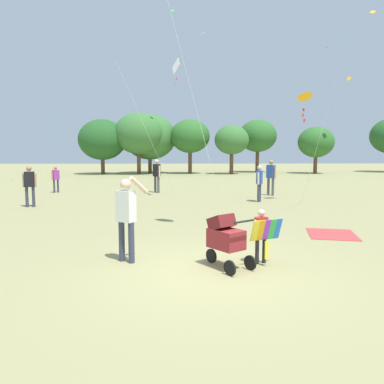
{
  "coord_description": "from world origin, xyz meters",
  "views": [
    {
      "loc": [
        -0.54,
        -6.71,
        2.2
      ],
      "look_at": [
        -0.34,
        1.6,
        1.3
      ],
      "focal_mm": 35.47,
      "sensor_mm": 36.0,
      "label": 1
    }
  ],
  "objects_px": {
    "person_sitting_far": "(271,174)",
    "person_kid_running": "(56,177)",
    "person_adult_flyer": "(126,212)",
    "stroller": "(225,236)",
    "person_back_turned": "(259,180)",
    "picnic_blanket": "(332,234)",
    "kite_green_novelty": "(305,98)",
    "kite_orange_delta": "(174,72)",
    "child_with_butterfly_kite": "(262,232)",
    "person_red_shirt": "(157,173)",
    "person_couple_left": "(30,183)"
  },
  "relations": [
    {
      "from": "kite_orange_delta",
      "to": "person_red_shirt",
      "type": "bearing_deg",
      "value": 109.81
    },
    {
      "from": "person_red_shirt",
      "to": "person_sitting_far",
      "type": "relative_size",
      "value": 1.0
    },
    {
      "from": "kite_green_novelty",
      "to": "stroller",
      "type": "bearing_deg",
      "value": -115.41
    },
    {
      "from": "kite_orange_delta",
      "to": "person_sitting_far",
      "type": "xyz_separation_m",
      "value": [
        4.76,
        1.34,
        -4.63
      ]
    },
    {
      "from": "stroller",
      "to": "person_adult_flyer",
      "type": "bearing_deg",
      "value": 167.36
    },
    {
      "from": "person_adult_flyer",
      "to": "picnic_blanket",
      "type": "height_order",
      "value": "person_adult_flyer"
    },
    {
      "from": "person_adult_flyer",
      "to": "person_couple_left",
      "type": "relative_size",
      "value": 1.07
    },
    {
      "from": "kite_green_novelty",
      "to": "person_sitting_far",
      "type": "relative_size",
      "value": 2.64
    },
    {
      "from": "kite_green_novelty",
      "to": "person_red_shirt",
      "type": "height_order",
      "value": "kite_green_novelty"
    },
    {
      "from": "person_adult_flyer",
      "to": "kite_orange_delta",
      "type": "xyz_separation_m",
      "value": [
        0.72,
        9.89,
        4.68
      ]
    },
    {
      "from": "kite_green_novelty",
      "to": "person_sitting_far",
      "type": "xyz_separation_m",
      "value": [
        -0.78,
        2.53,
        -3.38
      ]
    },
    {
      "from": "person_adult_flyer",
      "to": "person_red_shirt",
      "type": "xyz_separation_m",
      "value": [
        -0.27,
        12.63,
        0.04
      ]
    },
    {
      "from": "kite_green_novelty",
      "to": "picnic_blanket",
      "type": "bearing_deg",
      "value": -100.59
    },
    {
      "from": "person_adult_flyer",
      "to": "stroller",
      "type": "height_order",
      "value": "person_adult_flyer"
    },
    {
      "from": "person_adult_flyer",
      "to": "person_red_shirt",
      "type": "height_order",
      "value": "person_red_shirt"
    },
    {
      "from": "person_sitting_far",
      "to": "person_adult_flyer",
      "type": "bearing_deg",
      "value": -115.97
    },
    {
      "from": "kite_orange_delta",
      "to": "person_adult_flyer",
      "type": "bearing_deg",
      "value": -94.14
    },
    {
      "from": "person_sitting_far",
      "to": "person_back_turned",
      "type": "distance_m",
      "value": 2.57
    },
    {
      "from": "picnic_blanket",
      "to": "kite_green_novelty",
      "type": "bearing_deg",
      "value": 79.41
    },
    {
      "from": "child_with_butterfly_kite",
      "to": "person_kid_running",
      "type": "bearing_deg",
      "value": 122.51
    },
    {
      "from": "stroller",
      "to": "kite_orange_delta",
      "type": "xyz_separation_m",
      "value": [
        -1.2,
        10.32,
        5.07
      ]
    },
    {
      "from": "person_kid_running",
      "to": "person_adult_flyer",
      "type": "bearing_deg",
      "value": -66.26
    },
    {
      "from": "person_red_shirt",
      "to": "picnic_blanket",
      "type": "distance_m",
      "value": 11.63
    },
    {
      "from": "kite_green_novelty",
      "to": "picnic_blanket",
      "type": "xyz_separation_m",
      "value": [
        -1.19,
        -6.35,
        -4.41
      ]
    },
    {
      "from": "stroller",
      "to": "picnic_blanket",
      "type": "height_order",
      "value": "stroller"
    },
    {
      "from": "kite_orange_delta",
      "to": "person_red_shirt",
      "type": "xyz_separation_m",
      "value": [
        -0.99,
        2.74,
        -4.64
      ]
    },
    {
      "from": "stroller",
      "to": "person_back_turned",
      "type": "height_order",
      "value": "person_back_turned"
    },
    {
      "from": "kite_orange_delta",
      "to": "person_back_turned",
      "type": "distance_m",
      "value": 6.11
    },
    {
      "from": "person_adult_flyer",
      "to": "kite_green_novelty",
      "type": "height_order",
      "value": "kite_green_novelty"
    },
    {
      "from": "person_couple_left",
      "to": "kite_green_novelty",
      "type": "bearing_deg",
      "value": 5.86
    },
    {
      "from": "person_sitting_far",
      "to": "picnic_blanket",
      "type": "bearing_deg",
      "value": -92.62
    },
    {
      "from": "person_red_shirt",
      "to": "person_sitting_far",
      "type": "xyz_separation_m",
      "value": [
        5.74,
        -1.4,
        0.0
      ]
    },
    {
      "from": "person_sitting_far",
      "to": "person_kid_running",
      "type": "relative_size",
      "value": 1.27
    },
    {
      "from": "kite_green_novelty",
      "to": "person_couple_left",
      "type": "distance_m",
      "value": 11.74
    },
    {
      "from": "person_sitting_far",
      "to": "person_back_turned",
      "type": "bearing_deg",
      "value": -113.92
    },
    {
      "from": "stroller",
      "to": "person_back_turned",
      "type": "bearing_deg",
      "value": 74.88
    },
    {
      "from": "picnic_blanket",
      "to": "person_back_turned",
      "type": "bearing_deg",
      "value": 95.57
    },
    {
      "from": "child_with_butterfly_kite",
      "to": "picnic_blanket",
      "type": "relative_size",
      "value": 0.78
    },
    {
      "from": "person_adult_flyer",
      "to": "person_kid_running",
      "type": "xyz_separation_m",
      "value": [
        -5.63,
        12.79,
        -0.17
      ]
    },
    {
      "from": "person_sitting_far",
      "to": "stroller",
      "type": "bearing_deg",
      "value": -106.97
    },
    {
      "from": "child_with_butterfly_kite",
      "to": "stroller",
      "type": "distance_m",
      "value": 0.77
    },
    {
      "from": "kite_orange_delta",
      "to": "person_couple_left",
      "type": "bearing_deg",
      "value": -157.5
    },
    {
      "from": "person_adult_flyer",
      "to": "person_couple_left",
      "type": "height_order",
      "value": "person_adult_flyer"
    },
    {
      "from": "person_back_turned",
      "to": "person_kid_running",
      "type": "bearing_deg",
      "value": 158.76
    },
    {
      "from": "stroller",
      "to": "picnic_blanket",
      "type": "bearing_deg",
      "value": 41.47
    },
    {
      "from": "person_red_shirt",
      "to": "picnic_blanket",
      "type": "relative_size",
      "value": 1.27
    },
    {
      "from": "person_sitting_far",
      "to": "picnic_blanket",
      "type": "distance_m",
      "value": 8.95
    },
    {
      "from": "person_red_shirt",
      "to": "person_sitting_far",
      "type": "distance_m",
      "value": 5.91
    },
    {
      "from": "person_adult_flyer",
      "to": "stroller",
      "type": "relative_size",
      "value": 1.66
    },
    {
      "from": "person_couple_left",
      "to": "person_back_turned",
      "type": "xyz_separation_m",
      "value": [
        9.34,
        1.32,
        -0.02
      ]
    }
  ]
}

